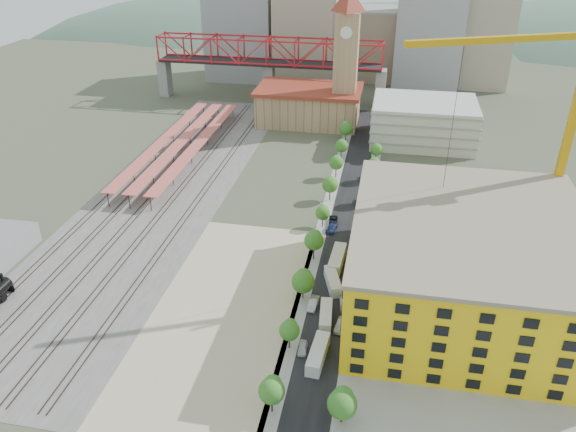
% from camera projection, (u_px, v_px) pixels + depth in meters
% --- Properties ---
extents(ground, '(400.00, 400.00, 0.00)m').
position_uv_depth(ground, '(277.00, 233.00, 138.22)').
color(ground, '#474C38').
rests_on(ground, ground).
extents(ballast_strip, '(36.00, 165.00, 0.06)m').
position_uv_depth(ballast_strip, '(166.00, 190.00, 159.13)').
color(ballast_strip, '#605E59').
rests_on(ballast_strip, ground).
extents(dirt_lot, '(28.00, 67.00, 0.06)m').
position_uv_depth(dirt_lot, '(226.00, 310.00, 111.73)').
color(dirt_lot, tan).
rests_on(dirt_lot, ground).
extents(street_asphalt, '(12.00, 170.00, 0.06)m').
position_uv_depth(street_asphalt, '(348.00, 210.00, 148.51)').
color(street_asphalt, black).
rests_on(street_asphalt, ground).
extents(sidewalk_west, '(3.00, 170.00, 0.04)m').
position_uv_depth(sidewalk_west, '(327.00, 208.00, 149.41)').
color(sidewalk_west, gray).
rests_on(sidewalk_west, ground).
extents(sidewalk_east, '(3.00, 170.00, 0.04)m').
position_uv_depth(sidewalk_east, '(369.00, 212.00, 147.62)').
color(sidewalk_east, gray).
rests_on(sidewalk_east, ground).
extents(construction_pad, '(50.00, 90.00, 0.06)m').
position_uv_depth(construction_pad, '(475.00, 303.00, 113.66)').
color(construction_pad, gray).
rests_on(construction_pad, ground).
extents(rail_tracks, '(26.56, 160.00, 0.18)m').
position_uv_depth(rail_tracks, '(160.00, 189.00, 159.36)').
color(rail_tracks, '#382B23').
rests_on(rail_tracks, ground).
extents(platform_canopies, '(16.00, 80.00, 4.12)m').
position_uv_depth(platform_canopies, '(181.00, 141.00, 181.71)').
color(platform_canopies, '#CD4F51').
rests_on(platform_canopies, ground).
extents(station_hall, '(38.00, 24.00, 13.10)m').
position_uv_depth(station_hall, '(309.00, 105.00, 206.41)').
color(station_hall, tan).
rests_on(station_hall, ground).
extents(clock_tower, '(12.00, 12.00, 52.00)m').
position_uv_depth(clock_tower, '(347.00, 46.00, 191.95)').
color(clock_tower, tan).
rests_on(clock_tower, ground).
extents(parking_garage, '(34.00, 26.00, 14.00)m').
position_uv_depth(parking_garage, '(423.00, 122.00, 189.25)').
color(parking_garage, silver).
rests_on(parking_garage, ground).
extents(truss_bridge, '(94.00, 9.60, 25.60)m').
position_uv_depth(truss_bridge, '(269.00, 55.00, 223.59)').
color(truss_bridge, gray).
rests_on(truss_bridge, ground).
extents(construction_building, '(44.60, 50.60, 18.80)m').
position_uv_depth(construction_building, '(466.00, 263.00, 109.63)').
color(construction_building, yellow).
rests_on(construction_building, ground).
extents(street_trees, '(15.40, 124.40, 8.00)m').
position_uv_depth(street_trees, '(344.00, 229.00, 139.92)').
color(street_trees, '#2D6D20').
rests_on(street_trees, ground).
extents(skyline, '(133.00, 46.00, 60.00)m').
position_uv_depth(skyline, '(358.00, 30.00, 248.53)').
color(skyline, '#9EA0A3').
rests_on(skyline, ground).
extents(distant_hills, '(647.00, 264.00, 227.00)m').
position_uv_depth(distant_hills, '(416.00, 152.00, 393.03)').
color(distant_hills, '#4C6B59').
rests_on(distant_hills, ground).
extents(tower_crane, '(49.69, 22.94, 56.94)m').
position_uv_depth(tower_crane, '(562.00, 104.00, 114.63)').
color(tower_crane, gold).
rests_on(tower_crane, ground).
extents(site_trailer_a, '(3.23, 9.68, 2.60)m').
position_uv_depth(site_trailer_a, '(318.00, 354.00, 98.81)').
color(site_trailer_a, silver).
rests_on(site_trailer_a, ground).
extents(site_trailer_b, '(3.00, 8.83, 2.37)m').
position_uv_depth(site_trailer_b, '(326.00, 316.00, 108.24)').
color(site_trailer_b, silver).
rests_on(site_trailer_b, ground).
extents(site_trailer_c, '(4.84, 9.25, 2.45)m').
position_uv_depth(site_trailer_c, '(333.00, 281.00, 118.13)').
color(site_trailer_c, silver).
rests_on(site_trailer_c, ground).
extents(site_trailer_d, '(3.25, 10.51, 2.84)m').
position_uv_depth(site_trailer_d, '(337.00, 259.00, 125.19)').
color(site_trailer_d, silver).
rests_on(site_trailer_d, ground).
extents(car_0, '(1.80, 4.05, 1.35)m').
position_uv_depth(car_0, '(303.00, 348.00, 101.00)').
color(car_0, silver).
rests_on(car_0, ground).
extents(car_1, '(2.12, 4.99, 1.60)m').
position_uv_depth(car_1, '(313.00, 304.00, 112.18)').
color(car_1, '#AFAEB4').
rests_on(car_1, ground).
extents(car_2, '(2.69, 4.99, 1.33)m').
position_uv_depth(car_2, '(333.00, 221.00, 142.19)').
color(car_2, black).
rests_on(car_2, ground).
extents(car_3, '(2.85, 5.28, 1.45)m').
position_uv_depth(car_3, '(332.00, 228.00, 138.77)').
color(car_3, navy).
rests_on(car_3, ground).
extents(car_4, '(2.48, 4.93, 1.61)m').
position_uv_depth(car_4, '(340.00, 325.00, 106.33)').
color(car_4, silver).
rests_on(car_4, ground).
extents(car_5, '(2.28, 4.69, 1.48)m').
position_uv_depth(car_5, '(344.00, 304.00, 112.23)').
color(car_5, '#A1A0A6').
rests_on(car_5, ground).
extents(car_6, '(2.85, 5.41, 1.45)m').
position_uv_depth(car_6, '(360.00, 202.00, 151.14)').
color(car_6, black).
rests_on(car_6, ground).
extents(car_7, '(2.36, 5.12, 1.45)m').
position_uv_depth(car_7, '(364.00, 178.00, 164.64)').
color(car_7, navy).
rests_on(car_7, ground).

